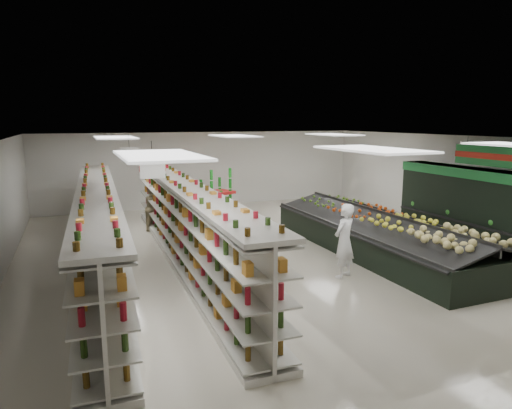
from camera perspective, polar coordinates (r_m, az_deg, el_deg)
name	(u,v)px	position (r m, az deg, el deg)	size (l,w,h in m)	color
floor	(281,254)	(12.92, 3.20, -6.17)	(16.00, 16.00, 0.00)	beige
ceiling	(283,139)	(12.39, 3.36, 8.15)	(14.00, 16.00, 0.02)	white
wall_back	(205,169)	(20.03, -6.43, 4.41)	(14.00, 0.02, 3.20)	white
wall_right	(474,185)	(16.73, 25.60, 2.24)	(0.02, 16.00, 3.20)	white
produce_wall_case	(502,204)	(15.46, 28.35, 0.06)	(0.93, 8.00, 2.20)	black
aisle_sign_near	(152,169)	(9.38, -12.82, 4.41)	(0.52, 0.06, 0.75)	white
aisle_sign_far	(129,155)	(13.33, -15.54, 6.02)	(0.52, 0.06, 0.75)	white
hortifruti_banner	(499,157)	(15.08, 28.12, 5.26)	(0.12, 3.20, 0.95)	#1E7031
gondola_left	(99,233)	(11.90, -19.06, -3.44)	(1.37, 12.05, 2.08)	silver
gondola_center	(185,227)	(12.07, -8.85, -2.76)	(1.14, 12.12, 2.10)	silver
produce_island	(382,233)	(13.49, 15.47, -3.49)	(2.91, 7.86, 1.17)	black
soda_endcap	(216,195)	(17.96, -5.04, 1.22)	(1.57, 1.36, 1.69)	red
shopper_main	(344,241)	(11.01, 10.97, -4.48)	(0.65, 0.43, 1.79)	silver
shopper_background	(154,208)	(15.84, -12.66, -0.39)	(0.76, 0.47, 1.56)	#A28064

